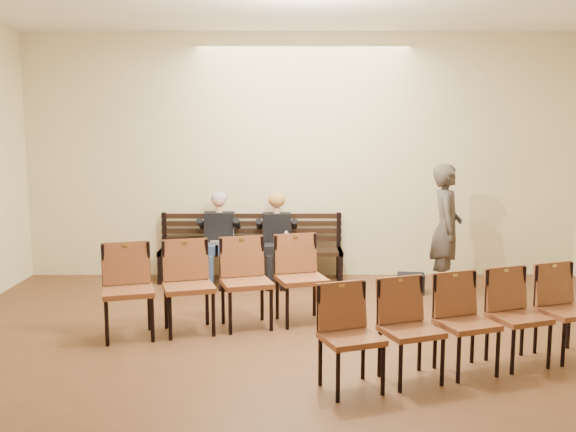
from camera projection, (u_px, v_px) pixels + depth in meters
name	position (u px, v px, depth m)	size (l,w,h in m)	color
room_walls	(318.00, 80.00, 4.98)	(8.02, 10.01, 3.51)	beige
bench	(251.00, 265.00, 9.12)	(2.60, 0.90, 0.45)	black
seated_man	(219.00, 240.00, 8.95)	(0.51, 0.70, 1.22)	black
seated_woman	(277.00, 242.00, 8.96)	(0.49, 0.68, 1.15)	black
laptop	(221.00, 244.00, 8.83)	(0.32, 0.25, 0.23)	silver
water_bottle	(286.00, 247.00, 8.70)	(0.06, 0.06, 0.21)	silver
bag	(411.00, 283.00, 8.45)	(0.35, 0.24, 0.26)	black
passerby	(447.00, 219.00, 8.43)	(0.71, 0.47, 1.95)	#39332F
chair_row_front	(218.00, 285.00, 6.87)	(2.39, 0.54, 0.98)	brown
chair_row_back	(467.00, 324.00, 5.67)	(2.72, 0.48, 0.89)	brown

